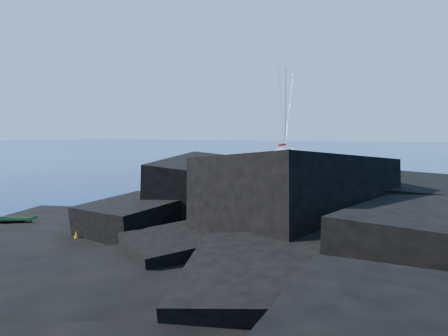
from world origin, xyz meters
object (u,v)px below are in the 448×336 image
at_px(sailboat, 284,160).
at_px(deck_chair, 11,213).
at_px(sunbather, 35,246).
at_px(marker_cone, 77,239).

height_order(sailboat, deck_chair, sailboat).
relative_size(deck_chair, sunbather, 1.11).
xyz_separation_m(deck_chair, marker_cone, (4.36, -0.47, -0.37)).
distance_m(sailboat, sunbather, 54.46).
bearing_deg(sunbather, marker_cone, 53.25).
bearing_deg(sailboat, deck_chair, -90.09).
bearing_deg(deck_chair, marker_cone, -42.78).
xyz_separation_m(sailboat, sunbather, (14.70, -52.43, 0.51)).
height_order(sunbather, marker_cone, marker_cone).
bearing_deg(marker_cone, deck_chair, 173.80).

